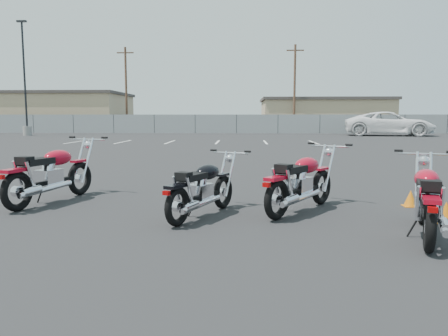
{
  "coord_description": "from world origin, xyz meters",
  "views": [
    {
      "loc": [
        0.52,
        -7.35,
        1.59
      ],
      "look_at": [
        0.2,
        0.6,
        0.65
      ],
      "focal_mm": 35.0,
      "sensor_mm": 36.0,
      "label": 1
    }
  ],
  "objects_px": {
    "motorcycle_front_red": "(51,174)",
    "white_van": "(390,117)",
    "motorcycle_third_red": "(301,182)",
    "motorcycle_rear_red": "(427,200)",
    "motorcycle_second_black": "(202,188)"
  },
  "relations": [
    {
      "from": "motorcycle_third_red",
      "to": "white_van",
      "type": "distance_m",
      "value": 32.28
    },
    {
      "from": "motorcycle_third_red",
      "to": "motorcycle_front_red",
      "type": "bearing_deg",
      "value": 172.39
    },
    {
      "from": "motorcycle_rear_red",
      "to": "motorcycle_second_black",
      "type": "bearing_deg",
      "value": 161.25
    },
    {
      "from": "motorcycle_front_red",
      "to": "white_van",
      "type": "xyz_separation_m",
      "value": [
        15.93,
        29.57,
        1.05
      ]
    },
    {
      "from": "motorcycle_second_black",
      "to": "motorcycle_third_red",
      "type": "height_order",
      "value": "motorcycle_third_red"
    },
    {
      "from": "motorcycle_front_red",
      "to": "motorcycle_rear_red",
      "type": "height_order",
      "value": "motorcycle_front_red"
    },
    {
      "from": "motorcycle_front_red",
      "to": "white_van",
      "type": "height_order",
      "value": "white_van"
    },
    {
      "from": "motorcycle_front_red",
      "to": "motorcycle_rear_red",
      "type": "bearing_deg",
      "value": -19.26
    },
    {
      "from": "motorcycle_third_red",
      "to": "motorcycle_second_black",
      "type": "bearing_deg",
      "value": -164.75
    },
    {
      "from": "motorcycle_front_red",
      "to": "motorcycle_third_red",
      "type": "distance_m",
      "value": 4.56
    },
    {
      "from": "motorcycle_front_red",
      "to": "motorcycle_third_red",
      "type": "relative_size",
      "value": 1.16
    },
    {
      "from": "motorcycle_rear_red",
      "to": "white_van",
      "type": "xyz_separation_m",
      "value": [
        9.96,
        31.66,
        1.1
      ]
    },
    {
      "from": "motorcycle_second_black",
      "to": "motorcycle_rear_red",
      "type": "bearing_deg",
      "value": -18.75
    },
    {
      "from": "motorcycle_third_red",
      "to": "motorcycle_rear_red",
      "type": "bearing_deg",
      "value": -45.6
    },
    {
      "from": "motorcycle_rear_red",
      "to": "white_van",
      "type": "height_order",
      "value": "white_van"
    }
  ]
}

